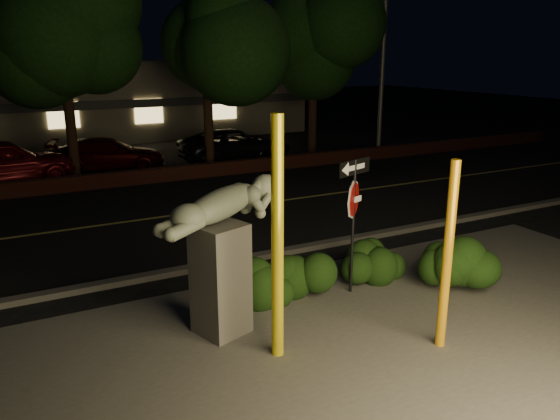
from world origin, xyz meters
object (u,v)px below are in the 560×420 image
object	(u,v)px
parked_car_red	(3,162)
sculpture	(221,243)
yellow_pole_right	(447,257)
parked_car_darkred	(108,154)
streetlight	(380,15)
signpost	(354,200)
parked_car_dark	(236,145)
yellow_pole_left	(277,242)

from	to	relation	value
parked_car_red	sculpture	bearing A→B (deg)	-174.36
yellow_pole_right	parked_car_darkred	world-z (taller)	yellow_pole_right
streetlight	parked_car_darkred	world-z (taller)	streetlight
signpost	parked_car_red	xyz separation A→B (m)	(-5.54, 12.92, -1.03)
yellow_pole_right	parked_car_dark	distance (m)	15.89
parked_car_dark	yellow_pole_right	bearing A→B (deg)	169.69
parked_car_red	parked_car_dark	bearing A→B (deg)	-94.23
parked_car_red	parked_car_dark	distance (m)	8.83
yellow_pole_left	sculpture	bearing A→B (deg)	113.00
sculpture	parked_car_darkred	xyz separation A→B (m)	(0.83, 14.00, -0.91)
yellow_pole_left	parked_car_red	size ratio (longest dim) A/B	0.78
sculpture	parked_car_dark	size ratio (longest dim) A/B	0.52
signpost	parked_car_dark	distance (m)	13.71
yellow_pole_left	streetlight	xyz separation A→B (m)	(11.37, 12.77, 4.08)
yellow_pole_left	yellow_pole_right	size ratio (longest dim) A/B	1.23
parked_car_red	streetlight	bearing A→B (deg)	-102.28
parked_car_darkred	parked_car_dark	distance (m)	5.18
parked_car_red	parked_car_darkred	distance (m)	3.75
sculpture	streetlight	xyz separation A→B (m)	(11.81, 11.72, 4.37)
yellow_pole_left	parked_car_darkred	world-z (taller)	yellow_pole_left
streetlight	parked_car_red	world-z (taller)	streetlight
yellow_pole_right	streetlight	xyz separation A→B (m)	(9.01, 13.71, 4.42)
signpost	parked_car_red	distance (m)	14.09
parked_car_red	parked_car_darkred	size ratio (longest dim) A/B	1.10
yellow_pole_right	sculpture	size ratio (longest dim) A/B	1.19
streetlight	parked_car_darkred	size ratio (longest dim) A/B	2.32
yellow_pole_right	signpost	bearing A→B (deg)	92.59
parked_car_red	yellow_pole_left	bearing A→B (deg)	-173.52
parked_car_dark	sculpture	bearing A→B (deg)	157.43
parked_car_red	parked_car_darkred	world-z (taller)	parked_car_red
yellow_pole_left	streetlight	world-z (taller)	streetlight
sculpture	parked_car_dark	xyz separation A→B (m)	(5.99, 13.56, -0.87)
yellow_pole_right	sculpture	world-z (taller)	yellow_pole_right
signpost	yellow_pole_right	bearing A→B (deg)	-106.00
streetlight	parked_car_dark	distance (m)	8.04
signpost	parked_car_red	world-z (taller)	signpost
signpost	parked_car_red	size ratio (longest dim) A/B	0.55
yellow_pole_left	parked_car_dark	world-z (taller)	yellow_pole_left
sculpture	parked_car_darkred	bearing A→B (deg)	68.02
signpost	sculpture	world-z (taller)	signpost
sculpture	streetlight	size ratio (longest dim) A/B	0.25
yellow_pole_right	parked_car_red	world-z (taller)	yellow_pole_right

